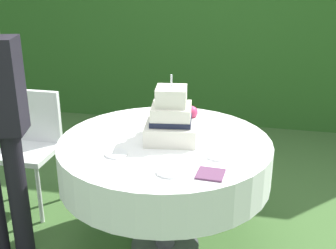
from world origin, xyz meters
TOP-DOWN VIEW (x-y plane):
  - ground_plane at (0.00, 0.00)m, footprint 20.00×20.00m
  - cake_table at (0.00, 0.00)m, footprint 1.29×1.29m
  - wedding_cake at (0.04, 0.03)m, footprint 0.34×0.34m
  - serving_plate_near at (-0.22, -0.26)m, footprint 0.13×0.13m
  - serving_plate_far at (0.34, -0.17)m, footprint 0.11×0.11m
  - serving_plate_left at (0.12, -0.41)m, footprint 0.14×0.14m
  - napkin_stack at (0.33, -0.39)m, footprint 0.14×0.14m
  - garden_chair at (-1.10, 0.33)m, footprint 0.40×0.40m

SIDE VIEW (x-z plane):
  - ground_plane at x=0.00m, z-range 0.00..0.00m
  - garden_chair at x=-1.10m, z-range 0.10..0.99m
  - cake_table at x=0.00m, z-range 0.25..1.02m
  - napkin_stack at x=0.33m, z-range 0.77..0.78m
  - serving_plate_near at x=-0.22m, z-range 0.77..0.78m
  - serving_plate_far at x=0.34m, z-range 0.77..0.78m
  - serving_plate_left at x=0.12m, z-range 0.77..0.78m
  - wedding_cake at x=0.04m, z-range 0.69..1.10m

